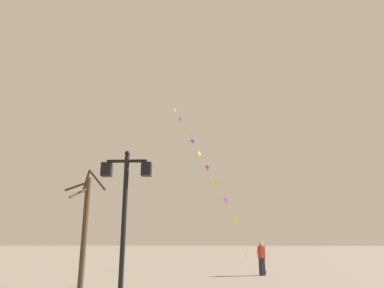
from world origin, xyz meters
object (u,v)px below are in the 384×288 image
at_px(twin_lantern_lamp_post, 125,196).
at_px(bare_tree, 85,224).
at_px(kite_flyer, 261,257).
at_px(kite_train, 205,163).

height_order(twin_lantern_lamp_post, bare_tree, bare_tree).
bearing_deg(twin_lantern_lamp_post, bare_tree, 121.23).
relative_size(twin_lantern_lamp_post, bare_tree, 0.93).
height_order(kite_flyer, bare_tree, bare_tree).
height_order(kite_train, bare_tree, kite_train).
xyz_separation_m(kite_flyer, bare_tree, (-7.82, -5.29, 1.56)).
bearing_deg(twin_lantern_lamp_post, kite_flyer, 62.06).
distance_m(kite_train, bare_tree, 14.03).
bearing_deg(kite_train, kite_flyer, -66.24).
xyz_separation_m(twin_lantern_lamp_post, kite_train, (2.12, 16.58, 4.48)).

